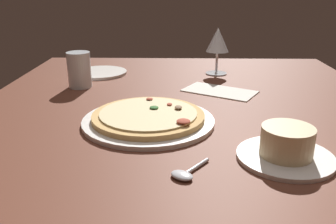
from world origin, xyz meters
TOP-DOWN VIEW (x-y plane):
  - dining_table at (0.00, 0.00)cm, footprint 150.00×110.00cm
  - pizza_main at (-1.83, -8.89)cm, footprint 29.93×29.93cm
  - ramekin_on_saucer at (15.28, 17.21)cm, footprint 17.55×17.55cm
  - wine_glass_far at (-48.32, 11.08)cm, footprint 7.61×7.61cm
  - water_glass at (-30.99, -31.83)cm, footprint 6.97×6.97cm
  - side_plate at (-47.49, -29.13)cm, footprint 18.26×18.26cm
  - paper_menu at (-26.92, 9.93)cm, footprint 19.62×23.08cm
  - spoon at (21.82, -1.03)cm, footprint 8.48×7.35cm

SIDE VIEW (x-z plane):
  - dining_table at x=0.00cm, z-range 0.00..4.00cm
  - paper_menu at x=-26.92cm, z-range 4.00..4.30cm
  - side_plate at x=-47.49cm, z-range 4.00..4.90cm
  - spoon at x=21.82cm, z-range 3.96..4.96cm
  - pizza_main at x=-1.83cm, z-range 3.51..6.83cm
  - ramekin_on_saucer at x=15.28cm, z-range 3.34..9.55cm
  - water_glass at x=-30.99cm, z-range 3.53..14.14cm
  - wine_glass_far at x=-48.32cm, z-range 7.33..23.15cm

